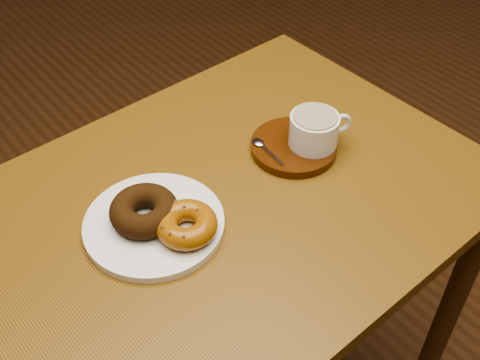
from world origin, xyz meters
TOP-DOWN VIEW (x-y plane):
  - cafe_table at (-0.10, 0.17)m, footprint 0.91×0.69m
  - donut_plate at (-0.25, 0.18)m, footprint 0.26×0.26m
  - donut_cinnamon at (-0.26, 0.20)m, footprint 0.12×0.12m
  - donut_caramel at (-0.22, 0.13)m, footprint 0.11×0.11m
  - saucer at (0.06, 0.18)m, footprint 0.21×0.21m
  - coffee_cup at (0.09, 0.16)m, footprint 0.12×0.09m
  - teaspoon at (0.01, 0.22)m, footprint 0.02×0.09m

SIDE VIEW (x-z plane):
  - cafe_table at x=-0.10m, z-range 0.28..1.12m
  - donut_plate at x=-0.25m, z-range 0.83..0.85m
  - saucer at x=0.06m, z-range 0.83..0.85m
  - teaspoon at x=0.01m, z-range 0.85..0.86m
  - donut_caramel at x=-0.22m, z-range 0.85..0.88m
  - donut_cinnamon at x=-0.26m, z-range 0.85..0.89m
  - coffee_cup at x=0.09m, z-range 0.85..0.91m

